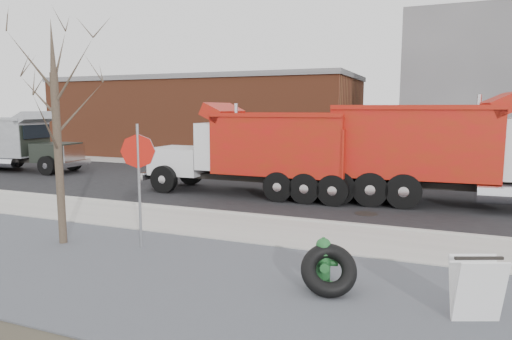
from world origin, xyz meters
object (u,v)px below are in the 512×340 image
at_px(fire_hydrant, 323,265).
at_px(dump_truck_grey, 14,141).
at_px(dump_truck_red_a, 450,150).
at_px(dump_truck_red_b, 257,149).
at_px(stop_sign, 139,165).
at_px(truck_tire, 329,270).
at_px(sandwich_board, 477,289).

bearing_deg(fire_hydrant, dump_truck_grey, 133.82).
relative_size(dump_truck_red_a, dump_truck_red_b, 1.15).
relative_size(stop_sign, dump_truck_grey, 0.43).
relative_size(truck_tire, sandwich_board, 1.19).
distance_m(dump_truck_red_a, dump_truck_red_b, 6.56).
relative_size(sandwich_board, dump_truck_red_b, 0.13).
bearing_deg(dump_truck_red_b, dump_truck_red_a, -174.82).
bearing_deg(stop_sign, dump_truck_grey, 148.86).
distance_m(truck_tire, dump_truck_red_a, 9.02).
bearing_deg(dump_truck_grey, fire_hydrant, -30.56).
bearing_deg(stop_sign, sandwich_board, -9.49).
height_order(fire_hydrant, dump_truck_grey, dump_truck_grey).
relative_size(dump_truck_red_a, dump_truck_grey, 1.36).
distance_m(fire_hydrant, truck_tire, 0.26).
xyz_separation_m(sandwich_board, dump_truck_grey, (-20.85, 9.65, 1.00)).
xyz_separation_m(fire_hydrant, sandwich_board, (2.44, -0.45, 0.10)).
relative_size(fire_hydrant, sandwich_board, 0.93).
height_order(stop_sign, dump_truck_red_b, dump_truck_red_b).
xyz_separation_m(dump_truck_red_a, dump_truck_red_b, (-6.53, -0.66, -0.15)).
distance_m(fire_hydrant, dump_truck_red_a, 8.85).
bearing_deg(sandwich_board, truck_tire, 151.56).
relative_size(truck_tire, dump_truck_red_a, 0.13).
distance_m(dump_truck_red_a, dump_truck_grey, 20.54).
distance_m(fire_hydrant, dump_truck_grey, 20.61).
bearing_deg(dump_truck_red_a, dump_truck_grey, 173.91).
distance_m(sandwich_board, dump_truck_red_a, 9.02).
distance_m(truck_tire, sandwich_board, 2.30).
xyz_separation_m(sandwich_board, dump_truck_red_b, (-6.86, 8.26, 1.18)).
height_order(fire_hydrant, dump_truck_red_a, dump_truck_red_a).
distance_m(truck_tire, stop_sign, 4.92).
height_order(fire_hydrant, stop_sign, stop_sign).
distance_m(fire_hydrant, dump_truck_red_b, 9.07).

